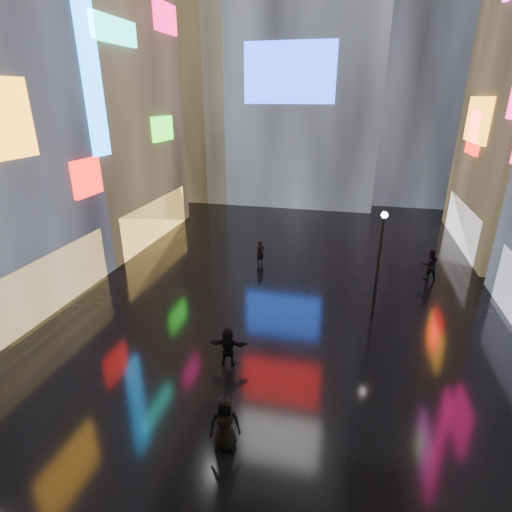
% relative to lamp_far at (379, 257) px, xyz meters
% --- Properties ---
extents(ground, '(140.00, 140.00, 0.00)m').
position_rel_lamp_far_xyz_m(ground, '(-4.60, 1.80, -2.94)').
color(ground, black).
rests_on(ground, ground).
extents(building_left_far, '(10.28, 12.00, 22.00)m').
position_rel_lamp_far_xyz_m(building_left_far, '(-20.58, 7.80, 8.04)').
color(building_left_far, black).
rests_on(building_left_far, ground).
extents(tower_flank_right, '(12.00, 12.00, 34.00)m').
position_rel_lamp_far_xyz_m(tower_flank_right, '(4.40, 27.80, 14.06)').
color(tower_flank_right, black).
rests_on(tower_flank_right, ground).
extents(tower_flank_left, '(10.00, 10.00, 26.00)m').
position_rel_lamp_far_xyz_m(tower_flank_left, '(-18.60, 23.80, 10.06)').
color(tower_flank_left, black).
rests_on(tower_flank_left, ground).
extents(lamp_far, '(0.30, 0.30, 5.20)m').
position_rel_lamp_far_xyz_m(lamp_far, '(0.00, 0.00, 0.00)').
color(lamp_far, black).
rests_on(lamp_far, ground).
extents(pedestrian_4, '(1.09, 0.91, 1.90)m').
position_rel_lamp_far_xyz_m(pedestrian_4, '(-4.71, -9.80, -1.99)').
color(pedestrian_4, black).
rests_on(pedestrian_4, ground).
extents(pedestrian_5, '(1.59, 0.65, 1.67)m').
position_rel_lamp_far_xyz_m(pedestrian_5, '(-5.85, -5.81, -2.11)').
color(pedestrian_5, black).
rests_on(pedestrian_5, ground).
extents(pedestrian_6, '(0.65, 0.66, 1.53)m').
position_rel_lamp_far_xyz_m(pedestrian_6, '(-6.91, 4.69, -2.18)').
color(pedestrian_6, black).
rests_on(pedestrian_6, ground).
extents(pedestrian_7, '(1.02, 0.86, 1.87)m').
position_rel_lamp_far_xyz_m(pedestrian_7, '(3.30, 4.69, -2.01)').
color(pedestrian_7, black).
rests_on(pedestrian_7, ground).
extents(umbrella_2, '(1.23, 1.23, 0.79)m').
position_rel_lamp_far_xyz_m(umbrella_2, '(-4.71, -9.80, -0.64)').
color(umbrella_2, black).
rests_on(umbrella_2, pedestrian_4).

